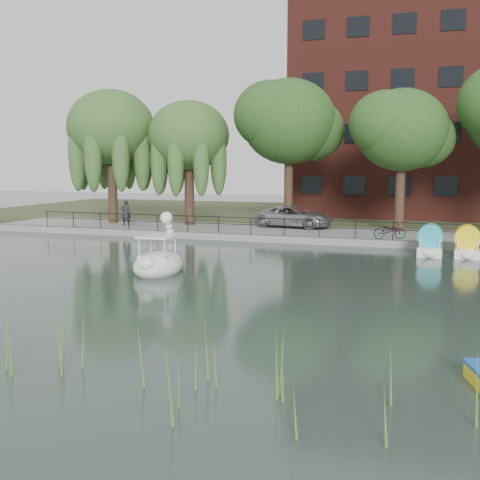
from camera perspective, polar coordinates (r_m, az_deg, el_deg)
The scene contains 15 objects.
ground_plane at distance 21.92m, azimuth -4.64°, elevation -4.59°, with size 120.00×120.00×0.00m, color #354240.
promenade at distance 36.92m, azimuth 5.30°, elevation 0.60°, with size 40.00×6.00×0.40m, color gray.
kerb at distance 34.08m, azimuth 4.14°, elevation 0.05°, with size 40.00×0.25×0.40m, color gray.
land_strip at distance 50.57m, azimuth 9.05°, elevation 2.35°, with size 60.00×22.00×0.36m, color #47512D.
railing at distance 34.17m, azimuth 4.24°, elevation 1.66°, with size 32.00×0.05×1.00m.
apartment_building at distance 49.87m, azimuth 17.41°, elevation 12.60°, with size 20.00×10.07×18.00m.
willow_left at distance 42.17m, azimuth -12.14°, elevation 10.39°, with size 5.88×5.88×9.01m.
willow_mid at distance 40.06m, azimuth -4.88°, elevation 9.80°, with size 5.32×5.32×8.15m.
broadleaf_center at distance 38.93m, azimuth 4.68°, elevation 11.07°, with size 6.00×6.00×9.25m.
broadleaf_right at distance 37.28m, azimuth 15.12°, elevation 9.97°, with size 5.40×5.40×8.32m.
minivan at distance 38.52m, azimuth 5.14°, elevation 2.36°, with size 5.67×2.61×1.58m, color gray.
bicycle at distance 33.59m, azimuth 14.00°, elevation 0.94°, with size 1.72×0.60×1.00m, color gray.
pedestrian at distance 39.84m, azimuth -10.77°, elevation 2.72°, with size 0.71×0.48×1.98m, color black.
swan_boat at distance 24.93m, azimuth -7.70°, elevation -1.91°, with size 2.04×3.08×2.48m.
reed_bank at distance 12.72m, azimuth -13.67°, elevation -10.86°, with size 24.00×2.40×1.20m.
Camera 1 is at (8.59, -19.65, 4.54)m, focal length 45.00 mm.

